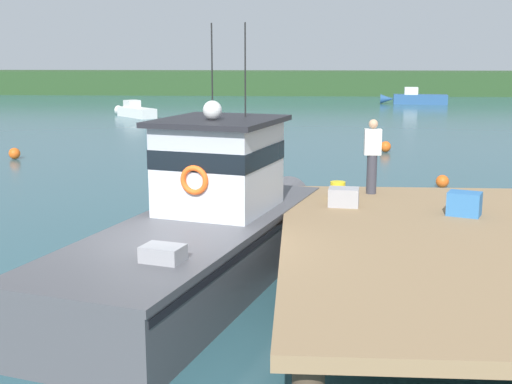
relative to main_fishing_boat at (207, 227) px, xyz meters
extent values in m
plane|color=#2D5660|center=(-0.36, -1.31, -1.01)|extent=(200.00, 200.00, 0.00)
cylinder|color=#4C3D2D|center=(1.84, 2.79, -0.51)|extent=(0.36, 0.36, 1.00)
cube|color=#937551|center=(4.44, -1.31, 0.09)|extent=(6.00, 9.00, 0.20)
cube|color=#4C4C51|center=(-0.16, -0.54, -0.46)|extent=(4.68, 8.38, 1.10)
cone|color=#4C4C51|center=(1.24, 4.15, -0.46)|extent=(1.57, 2.04, 1.10)
cube|color=black|center=(-0.16, -0.54, -0.01)|extent=(4.65, 8.23, 0.12)
cube|color=#4C4C51|center=(-0.16, -0.54, 0.15)|extent=(4.72, 8.39, 0.12)
cube|color=silver|center=(0.18, 0.61, 0.99)|extent=(2.45, 2.65, 1.80)
cube|color=black|center=(0.18, 0.61, 1.31)|extent=(2.47, 2.68, 0.36)
cube|color=#232328|center=(0.18, 0.61, 1.94)|extent=(2.76, 3.01, 0.10)
sphere|color=white|center=(0.09, 0.32, 2.17)|extent=(0.36, 0.36, 0.36)
cylinder|color=black|center=(-0.01, 1.19, 2.89)|extent=(0.03, 0.03, 1.80)
cylinder|color=black|center=(0.66, 0.99, 2.89)|extent=(0.03, 0.03, 1.80)
cube|color=#939399|center=(-0.26, -2.81, 0.27)|extent=(0.70, 0.59, 0.36)
torus|color=orange|center=(-1.34, -3.11, 0.15)|extent=(0.70, 0.70, 0.12)
torus|color=#EA5119|center=(-0.15, -0.48, 0.99)|extent=(0.55, 0.25, 0.54)
cube|color=#9E9EA3|center=(2.63, 1.14, 0.38)|extent=(0.65, 0.51, 0.37)
cube|color=#3370B2|center=(4.86, 0.48, 0.42)|extent=(0.72, 0.64, 0.45)
cylinder|color=yellow|center=(2.56, 1.97, 0.36)|extent=(0.32, 0.32, 0.34)
cylinder|color=#383842|center=(3.31, 2.43, 0.62)|extent=(0.22, 0.22, 0.86)
cube|color=white|center=(3.31, 2.43, 1.33)|extent=(0.36, 0.22, 0.56)
sphere|color=tan|center=(3.31, 2.43, 1.72)|extent=(0.20, 0.20, 0.20)
cube|color=white|center=(-9.22, 32.94, -0.69)|extent=(3.19, 3.34, 0.64)
cone|color=white|center=(-10.70, 34.56, -0.69)|extent=(1.06, 1.08, 0.64)
cube|color=silver|center=(-9.64, 33.39, -0.13)|extent=(1.25, 1.25, 0.48)
cube|color=#285184|center=(12.06, 46.38, -0.60)|extent=(4.60, 1.93, 0.81)
cone|color=#285184|center=(9.29, 46.70, -0.60)|extent=(1.20, 0.94, 0.81)
cube|color=silver|center=(11.29, 46.47, 0.11)|extent=(1.24, 1.26, 0.61)
sphere|color=#EA5B19|center=(-9.84, 14.34, -0.78)|extent=(0.46, 0.46, 0.46)
sphere|color=#EA5B19|center=(6.33, 9.32, -0.80)|extent=(0.42, 0.42, 0.42)
sphere|color=#EA5B19|center=(5.52, 17.31, -0.77)|extent=(0.47, 0.47, 0.47)
cube|color=#284723|center=(-0.36, 60.69, 0.19)|extent=(120.00, 8.00, 2.40)
camera|label=1|loc=(1.69, -12.19, 3.20)|focal=47.28mm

